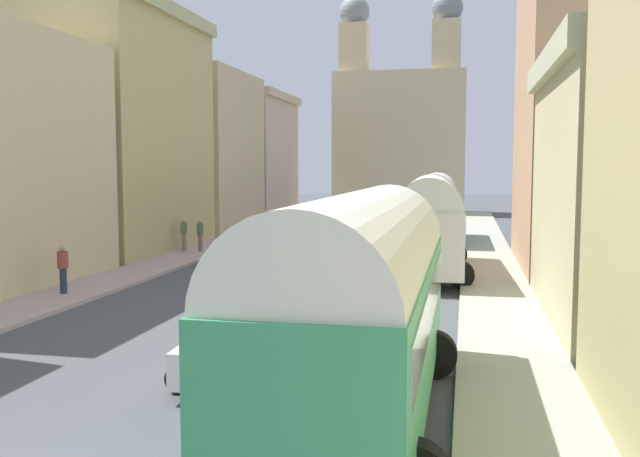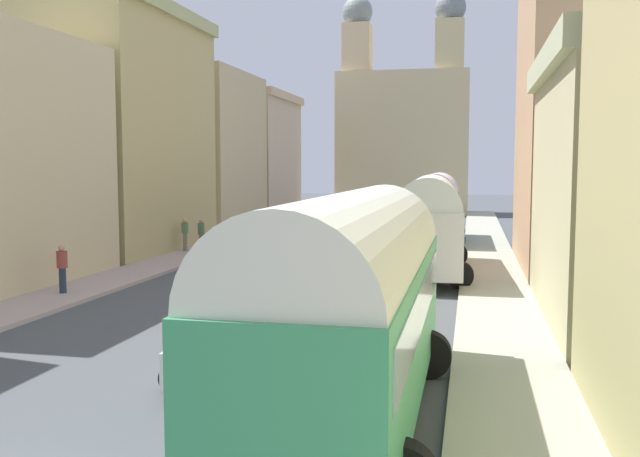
{
  "view_description": "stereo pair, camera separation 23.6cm",
  "coord_description": "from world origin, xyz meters",
  "px_view_note": "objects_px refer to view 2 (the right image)",
  "views": [
    {
      "loc": [
        6.13,
        -6.79,
        4.5
      ],
      "look_at": [
        0.0,
        22.43,
        1.8
      ],
      "focal_mm": 39.02,
      "sensor_mm": 36.0,
      "label": 1
    },
    {
      "loc": [
        6.36,
        -6.74,
        4.5
      ],
      "look_at": [
        0.0,
        22.43,
        1.8
      ],
      "focal_mm": 39.02,
      "sensor_mm": 36.0,
      "label": 2
    }
  ],
  "objects_px": {
    "car_4": "(360,249)",
    "pedestrian_2": "(185,233)",
    "car_6": "(400,226)",
    "car_0": "(311,236)",
    "parked_bus_1": "(430,221)",
    "pedestrian_0": "(62,267)",
    "pedestrian_3": "(201,234)",
    "car_2": "(363,214)",
    "cargo_truck_0": "(285,240)",
    "car_3": "(232,341)",
    "car_5": "(388,235)",
    "car_1": "(341,226)",
    "parked_bus_0": "(351,298)",
    "parked_bus_2": "(437,205)"
  },
  "relations": [
    {
      "from": "car_4",
      "to": "pedestrian_2",
      "type": "xyz_separation_m",
      "value": [
        -9.61,
        3.14,
        0.22
      ]
    },
    {
      "from": "car_6",
      "to": "pedestrian_2",
      "type": "xyz_separation_m",
      "value": [
        -10.08,
        -9.85,
        0.27
      ]
    },
    {
      "from": "car_0",
      "to": "parked_bus_1",
      "type": "bearing_deg",
      "value": -46.28
    },
    {
      "from": "car_6",
      "to": "pedestrian_0",
      "type": "xyz_separation_m",
      "value": [
        -9.4,
        -21.91,
        0.26
      ]
    },
    {
      "from": "pedestrian_3",
      "to": "pedestrian_2",
      "type": "bearing_deg",
      "value": 176.2
    },
    {
      "from": "car_6",
      "to": "pedestrian_2",
      "type": "relative_size",
      "value": 2.31
    },
    {
      "from": "car_0",
      "to": "car_2",
      "type": "bearing_deg",
      "value": 89.68
    },
    {
      "from": "cargo_truck_0",
      "to": "pedestrian_2",
      "type": "bearing_deg",
      "value": 150.15
    },
    {
      "from": "car_3",
      "to": "pedestrian_0",
      "type": "xyz_separation_m",
      "value": [
        -8.77,
        7.44,
        0.25
      ]
    },
    {
      "from": "cargo_truck_0",
      "to": "car_4",
      "type": "xyz_separation_m",
      "value": [
        3.31,
        0.48,
        -0.39
      ]
    },
    {
      "from": "cargo_truck_0",
      "to": "pedestrian_0",
      "type": "distance_m",
      "value": 10.14
    },
    {
      "from": "parked_bus_1",
      "to": "car_3",
      "type": "distance_m",
      "value": 15.38
    },
    {
      "from": "parked_bus_1",
      "to": "car_3",
      "type": "relative_size",
      "value": 2.51
    },
    {
      "from": "car_6",
      "to": "pedestrian_0",
      "type": "height_order",
      "value": "pedestrian_0"
    },
    {
      "from": "cargo_truck_0",
      "to": "parked_bus_1",
      "type": "bearing_deg",
      "value": -8.18
    },
    {
      "from": "car_3",
      "to": "car_6",
      "type": "bearing_deg",
      "value": 88.78
    },
    {
      "from": "car_3",
      "to": "car_6",
      "type": "relative_size",
      "value": 0.93
    },
    {
      "from": "pedestrian_2",
      "to": "car_5",
      "type": "bearing_deg",
      "value": 18.01
    },
    {
      "from": "car_1",
      "to": "pedestrian_0",
      "type": "distance_m",
      "value": 21.96
    },
    {
      "from": "parked_bus_0",
      "to": "parked_bus_2",
      "type": "height_order",
      "value": "parked_bus_2"
    },
    {
      "from": "parked_bus_1",
      "to": "car_0",
      "type": "bearing_deg",
      "value": 133.72
    },
    {
      "from": "car_4",
      "to": "car_5",
      "type": "relative_size",
      "value": 0.96
    },
    {
      "from": "cargo_truck_0",
      "to": "car_4",
      "type": "height_order",
      "value": "cargo_truck_0"
    },
    {
      "from": "cargo_truck_0",
      "to": "pedestrian_3",
      "type": "height_order",
      "value": "cargo_truck_0"
    },
    {
      "from": "cargo_truck_0",
      "to": "pedestrian_3",
      "type": "distance_m",
      "value": 6.46
    },
    {
      "from": "pedestrian_2",
      "to": "car_6",
      "type": "bearing_deg",
      "value": 44.32
    },
    {
      "from": "car_0",
      "to": "car_2",
      "type": "relative_size",
      "value": 1.05
    },
    {
      "from": "car_0",
      "to": "car_5",
      "type": "distance_m",
      "value": 4.07
    },
    {
      "from": "car_1",
      "to": "car_4",
      "type": "xyz_separation_m",
      "value": [
        3.14,
        -12.26,
        0.05
      ]
    },
    {
      "from": "car_2",
      "to": "pedestrian_3",
      "type": "relative_size",
      "value": 2.28
    },
    {
      "from": "parked_bus_1",
      "to": "pedestrian_3",
      "type": "height_order",
      "value": "parked_bus_1"
    },
    {
      "from": "parked_bus_0",
      "to": "car_4",
      "type": "bearing_deg",
      "value": 98.5
    },
    {
      "from": "parked_bus_1",
      "to": "car_6",
      "type": "bearing_deg",
      "value": 100.35
    },
    {
      "from": "car_2",
      "to": "pedestrian_3",
      "type": "height_order",
      "value": "pedestrian_3"
    },
    {
      "from": "parked_bus_0",
      "to": "parked_bus_1",
      "type": "bearing_deg",
      "value": 88.88
    },
    {
      "from": "car_0",
      "to": "car_3",
      "type": "xyz_separation_m",
      "value": [
        3.34,
        -21.86,
        -0.01
      ]
    },
    {
      "from": "parked_bus_1",
      "to": "cargo_truck_0",
      "type": "height_order",
      "value": "parked_bus_1"
    },
    {
      "from": "parked_bus_2",
      "to": "pedestrian_0",
      "type": "bearing_deg",
      "value": -120.89
    },
    {
      "from": "car_1",
      "to": "car_2",
      "type": "height_order",
      "value": "car_1"
    },
    {
      "from": "parked_bus_2",
      "to": "car_3",
      "type": "distance_m",
      "value": 27.23
    },
    {
      "from": "car_2",
      "to": "car_6",
      "type": "height_order",
      "value": "car_2"
    },
    {
      "from": "parked_bus_0",
      "to": "car_5",
      "type": "relative_size",
      "value": 2.22
    },
    {
      "from": "parked_bus_1",
      "to": "parked_bus_0",
      "type": "bearing_deg",
      "value": -91.12
    },
    {
      "from": "parked_bus_2",
      "to": "car_5",
      "type": "height_order",
      "value": "parked_bus_2"
    },
    {
      "from": "car_1",
      "to": "car_5",
      "type": "distance_m",
      "value": 6.87
    },
    {
      "from": "parked_bus_2",
      "to": "car_3",
      "type": "xyz_separation_m",
      "value": [
        -2.95,
        -27.03,
        -1.46
      ]
    },
    {
      "from": "parked_bus_2",
      "to": "cargo_truck_0",
      "type": "relative_size",
      "value": 1.14
    },
    {
      "from": "parked_bus_0",
      "to": "car_4",
      "type": "height_order",
      "value": "parked_bus_0"
    },
    {
      "from": "parked_bus_2",
      "to": "pedestrian_2",
      "type": "xyz_separation_m",
      "value": [
        -12.41,
        -7.53,
        -1.2
      ]
    },
    {
      "from": "car_0",
      "to": "parked_bus_2",
      "type": "bearing_deg",
      "value": 39.46
    }
  ]
}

